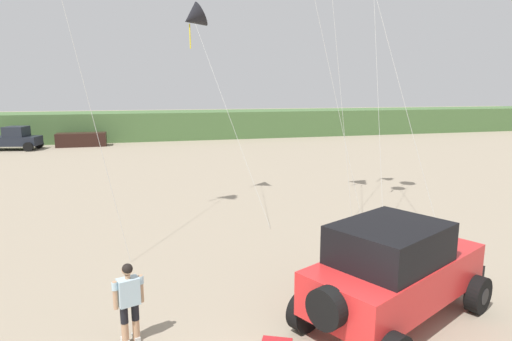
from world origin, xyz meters
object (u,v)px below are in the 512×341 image
at_px(jeep, 395,270).
at_px(kite_green_box, 193,18).
at_px(distant_pickup, 12,139).
at_px(distant_sedan, 82,140).
at_px(person_watching, 129,299).

distance_m(jeep, kite_green_box, 13.46).
bearing_deg(jeep, distant_pickup, 115.38).
relative_size(jeep, distant_sedan, 1.19).
bearing_deg(kite_green_box, distant_sedan, 108.38).
bearing_deg(kite_green_box, jeep, -76.60).
height_order(person_watching, distant_sedan, person_watching).
relative_size(person_watching, distant_pickup, 0.34).
bearing_deg(person_watching, distant_sedan, 98.03).
xyz_separation_m(distant_pickup, distant_sedan, (5.34, 1.09, -0.34)).
bearing_deg(jeep, kite_green_box, 103.40).
relative_size(jeep, distant_pickup, 1.03).
height_order(distant_pickup, kite_green_box, kite_green_box).
xyz_separation_m(person_watching, distant_pickup, (-9.99, 31.91, 0.00)).
xyz_separation_m(person_watching, distant_sedan, (-4.65, 33.00, -0.34)).
relative_size(jeep, kite_green_box, 0.58).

